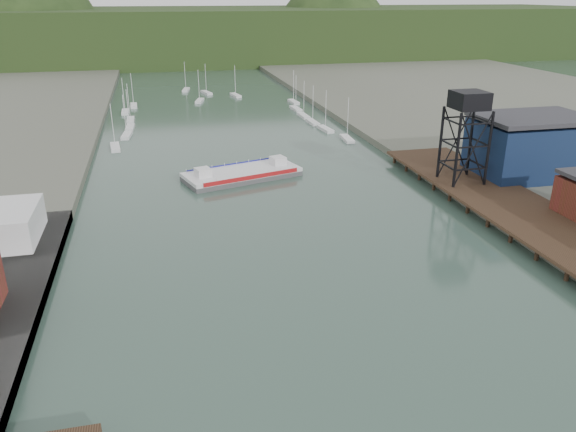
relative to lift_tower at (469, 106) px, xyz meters
name	(u,v)px	position (x,y,z in m)	size (l,w,h in m)	color
east_pier	(512,206)	(2.00, -13.00, -13.75)	(14.00, 70.00, 2.45)	black
lift_tower	(469,106)	(0.00, 0.00, 0.00)	(6.50, 6.50, 16.00)	black
blue_shed	(530,146)	(15.00, 2.00, -8.59)	(20.50, 14.50, 11.30)	#0C1837
marina_sailboats	(217,113)	(-34.92, 80.46, -15.30)	(57.71, 92.65, 0.90)	silver
distant_hills	(175,38)	(-38.98, 243.35, -5.27)	(500.00, 120.00, 80.00)	black
chain_ferry	(242,174)	(-37.26, 17.10, -14.73)	(23.92, 14.88, 3.21)	#4B4B4D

